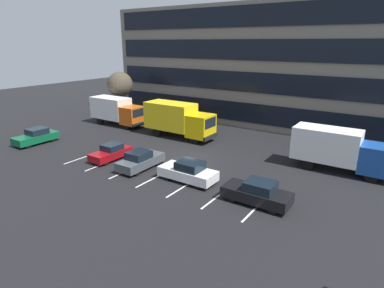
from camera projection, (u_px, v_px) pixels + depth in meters
The scene contains 12 objects.
ground_plane at pixel (189, 160), 28.66m from camera, with size 120.00×120.00×0.00m, color black.
office_building at pixel (269, 65), 40.69m from camera, with size 41.44×10.17×14.40m.
lot_markings at pixel (159, 175), 25.39m from camera, with size 16.94×5.40×0.01m.
box_truck_blue at pixel (338, 148), 25.75m from camera, with size 7.37×2.44×3.42m.
box_truck_yellow_all at pixel (178, 119), 35.00m from camera, with size 8.03×2.66×3.72m.
box_truck_orange at pixel (116, 110), 40.31m from camera, with size 7.36×2.44×3.41m.
sedan_white at pixel (188, 172), 24.17m from camera, with size 4.43×1.85×1.59m.
sedan_charcoal at pixel (140, 160), 26.59m from camera, with size 1.78×4.25×1.52m.
sedan_black at pixel (257, 193), 20.79m from camera, with size 4.39×1.84×1.57m.
sedan_maroon at pixel (111, 152), 28.71m from camera, with size 1.62×3.88×1.39m.
sedan_forest at pixel (36, 136), 33.23m from camera, with size 1.82×4.35×1.56m.
bare_tree at pixel (120, 85), 43.06m from camera, with size 3.36×3.36×6.29m.
Camera 1 is at (15.23, -22.16, 10.02)m, focal length 30.20 mm.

